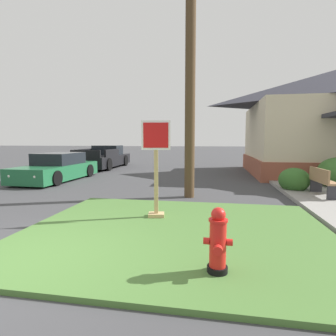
{
  "coord_description": "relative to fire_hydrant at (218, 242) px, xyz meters",
  "views": [
    {
      "loc": [
        2.78,
        -3.23,
        1.83
      ],
      "look_at": [
        1.37,
        4.99,
        0.96
      ],
      "focal_mm": 28.37,
      "sensor_mm": 36.0,
      "label": 1
    }
  ],
  "objects": [
    {
      "name": "manhole_cover",
      "position": [
        -2.74,
        2.21,
        -0.49
      ],
      "size": [
        0.7,
        0.7,
        0.02
      ],
      "primitive_type": "cylinder",
      "color": "black",
      "rests_on": "ground"
    },
    {
      "name": "utility_pole",
      "position": [
        -0.83,
        5.01,
        5.02
      ],
      "size": [
        1.67,
        0.32,
        10.69
      ],
      "color": "#4C3823",
      "rests_on": "ground"
    },
    {
      "name": "sidewalk_strip",
      "position": [
        3.41,
        5.49,
        -0.43
      ],
      "size": [
        2.2,
        15.67,
        0.12
      ],
      "primitive_type": "cube",
      "color": "gray",
      "rests_on": "ground"
    },
    {
      "name": "street_bench",
      "position": [
        3.28,
        5.39,
        0.09
      ],
      "size": [
        0.45,
        1.42,
        0.85
      ],
      "color": "#93704C",
      "rests_on": "sidewalk_strip"
    },
    {
      "name": "parked_sedan_green",
      "position": [
        -7.17,
        7.69,
        0.05
      ],
      "size": [
        2.01,
        4.55,
        1.25
      ],
      "color": "#1E6038",
      "rests_on": "ground"
    },
    {
      "name": "stop_sign",
      "position": [
        -1.35,
        2.39,
        0.61
      ],
      "size": [
        0.64,
        0.34,
        2.19
      ],
      "color": "tan",
      "rests_on": "grass_corner_patch"
    },
    {
      "name": "grass_corner_patch",
      "position": [
        -0.77,
        1.58,
        -0.45
      ],
      "size": [
        5.96,
        4.85,
        0.08
      ],
      "primitive_type": "cube",
      "color": "#477033",
      "rests_on": "ground"
    },
    {
      "name": "pickup_truck_black",
      "position": [
        -7.32,
        13.37,
        0.12
      ],
      "size": [
        2.21,
        5.4,
        1.48
      ],
      "color": "black",
      "rests_on": "ground"
    },
    {
      "name": "ground_plane",
      "position": [
        -2.86,
        -0.2,
        -0.49
      ],
      "size": [
        160.0,
        160.0,
        0.0
      ],
      "primitive_type": "plane",
      "color": "#3D3D3F"
    },
    {
      "name": "shrub_by_curb",
      "position": [
        2.75,
        6.46,
        -0.06
      ],
      "size": [
        1.05,
        1.05,
        0.87
      ],
      "primitive_type": "ellipsoid",
      "color": "#336327",
      "rests_on": "ground"
    },
    {
      "name": "fire_hydrant",
      "position": [
        0.0,
        0.0,
        0.0
      ],
      "size": [
        0.38,
        0.34,
        0.88
      ],
      "color": "black",
      "rests_on": "grass_corner_patch"
    }
  ]
}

